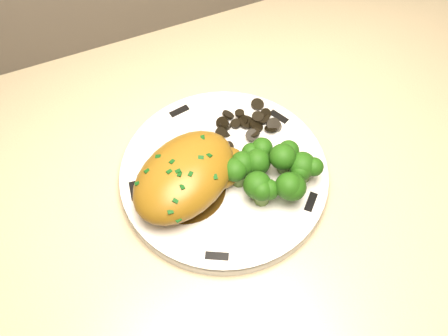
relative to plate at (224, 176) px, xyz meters
name	(u,v)px	position (x,y,z in m)	size (l,w,h in m)	color
plate	(224,176)	(0.00, 0.00, 0.00)	(0.25, 0.25, 0.02)	silver
rim_accent_0	(279,117)	(0.10, 0.05, 0.01)	(0.03, 0.01, 0.00)	black
rim_accent_1	(179,111)	(-0.02, 0.11, 0.01)	(0.03, 0.01, 0.00)	black
rim_accent_2	(134,191)	(-0.11, 0.02, 0.01)	(0.03, 0.01, 0.00)	black
rim_accent_3	(217,256)	(-0.05, -0.10, 0.01)	(0.03, 0.01, 0.00)	black
rim_accent_4	(311,202)	(0.08, -0.08, 0.01)	(0.03, 0.01, 0.00)	black
gravy_pool	(186,188)	(-0.05, 0.00, 0.01)	(0.10, 0.10, 0.00)	#37240A
chicken_breast	(189,175)	(-0.05, 0.00, 0.04)	(0.17, 0.15, 0.05)	brown
mushroom_pile	(243,126)	(0.05, 0.05, 0.01)	(0.08, 0.06, 0.02)	black
broccoli_florets	(274,171)	(0.05, -0.03, 0.03)	(0.10, 0.08, 0.04)	#547431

